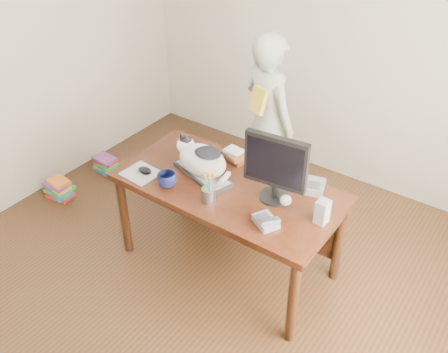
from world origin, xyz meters
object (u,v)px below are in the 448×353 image
cat (201,158)px  pen_cup (208,193)px  mouse (145,170)px  phone (266,221)px  calculator (314,186)px  coffee_mug (167,180)px  desk (234,196)px  baseball (286,200)px  book_stack (235,155)px  person (268,123)px  monitor (276,165)px  speaker (322,212)px  keyboard (203,174)px  book_pile_a (59,189)px  book_pile_b (106,164)px

cat → pen_cup: bearing=-26.6°
mouse → phone: phone is taller
calculator → coffee_mug: bearing=-162.3°
pen_cup → desk: bearing=90.1°
mouse → coffee_mug: bearing=-2.5°
pen_cup → calculator: bearing=46.0°
baseball → phone: bearing=-90.6°
coffee_mug → baseball: 0.83m
desk → book_stack: (-0.15, 0.22, 0.18)m
desk → cat: bearing=-159.5°
pen_cup → calculator: (0.51, 0.53, -0.04)m
person → cat: bearing=110.5°
monitor → coffee_mug: monitor is taller
monitor → calculator: size_ratio=2.32×
monitor → speaker: 0.42m
mouse → phone: 1.01m
desk → baseball: bearing=-5.6°
coffee_mug → person: bearing=84.0°
calculator → baseball: bearing=-121.0°
cat → pen_cup: cat is taller
pen_cup → baseball: size_ratio=3.06×
pen_cup → mouse: size_ratio=2.04×
mouse → speaker: bearing=14.7°
desk → speaker: (0.71, -0.06, 0.23)m
cat → baseball: (0.67, 0.04, -0.10)m
keyboard → calculator: calculator is taller
keyboard → person: person is taller
cat → phone: size_ratio=2.41×
keyboard → cat: (-0.02, 0.00, 0.13)m
book_pile_a → person: bearing=35.3°
phone → book_pile_a: (-2.19, 0.01, -0.69)m
baseball → speaker: bearing=-4.6°
speaker → book_pile_b: speaker is taller
pen_cup → baseball: (0.44, 0.26, -0.03)m
book_stack → person: (-0.07, 0.59, -0.01)m
pen_cup → book_stack: pen_cup is taller
speaker → book_pile_b: size_ratio=0.64×
baseball → pen_cup: bearing=-149.1°
book_stack → baseball: bearing=-9.5°
cat → book_pile_b: size_ratio=1.88×
book_stack → person: size_ratio=0.15×
desk → keyboard: bearing=-157.6°
book_stack → book_pile_b: (-1.57, 0.05, -0.71)m
desk → book_stack: 0.32m
desk → speaker: size_ratio=9.64×
book_pile_a → phone: bearing=-0.2°
calculator → book_pile_a: 2.42m
desk → mouse: bearing=-151.5°
monitor → book_pile_b: bearing=164.7°
speaker → mouse: bearing=-164.8°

